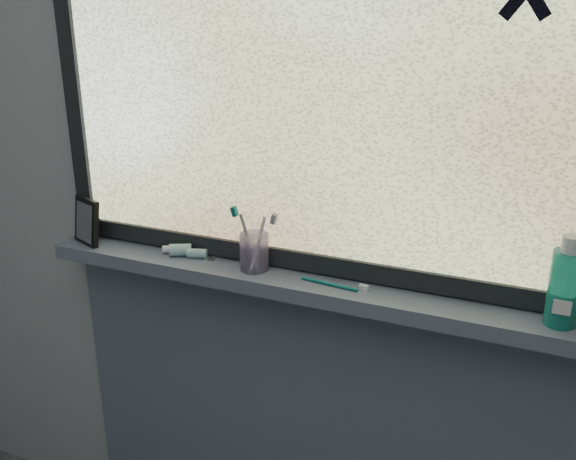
# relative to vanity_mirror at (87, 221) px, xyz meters

# --- Properties ---
(wall_back) EXTENTS (3.00, 0.01, 2.50)m
(wall_back) POSITION_rel_vanity_mirror_xyz_m (0.73, 0.09, 0.16)
(wall_back) COLOR #9EA3A8
(wall_back) RESTS_ON ground
(windowsill) EXTENTS (1.62, 0.14, 0.04)m
(windowsill) POSITION_rel_vanity_mirror_xyz_m (0.73, 0.01, -0.09)
(windowsill) COLOR slate
(windowsill) RESTS_ON wall_back
(sill_apron) EXTENTS (1.62, 0.02, 0.98)m
(sill_apron) POSITION_rel_vanity_mirror_xyz_m (0.73, 0.07, -0.60)
(sill_apron) COLOR slate
(sill_apron) RESTS_ON floor
(window_pane) EXTENTS (1.50, 0.01, 1.00)m
(window_pane) POSITION_rel_vanity_mirror_xyz_m (0.73, 0.07, 0.44)
(window_pane) COLOR silver
(window_pane) RESTS_ON wall_back
(frame_bottom) EXTENTS (1.60, 0.03, 0.05)m
(frame_bottom) POSITION_rel_vanity_mirror_xyz_m (0.73, 0.06, -0.04)
(frame_bottom) COLOR black
(frame_bottom) RESTS_ON windowsill
(frame_left) EXTENTS (0.05, 0.03, 1.10)m
(frame_left) POSITION_rel_vanity_mirror_xyz_m (-0.05, 0.06, 0.44)
(frame_left) COLOR black
(frame_left) RESTS_ON wall_back
(vanity_mirror) EXTENTS (0.12, 0.09, 0.14)m
(vanity_mirror) POSITION_rel_vanity_mirror_xyz_m (0.00, 0.00, 0.00)
(vanity_mirror) COLOR black
(vanity_mirror) RESTS_ON windowsill
(toothpaste_tube) EXTENTS (0.19, 0.12, 0.03)m
(toothpaste_tube) POSITION_rel_vanity_mirror_xyz_m (0.32, 0.02, -0.05)
(toothpaste_tube) COLOR white
(toothpaste_tube) RESTS_ON windowsill
(toothbrush_cup) EXTENTS (0.08, 0.08, 0.10)m
(toothbrush_cup) POSITION_rel_vanity_mirror_xyz_m (0.53, 0.02, -0.02)
(toothbrush_cup) COLOR #C0ACE3
(toothbrush_cup) RESTS_ON windowsill
(toothbrush_lying) EXTENTS (0.19, 0.04, 0.01)m
(toothbrush_lying) POSITION_rel_vanity_mirror_xyz_m (0.75, 0.00, -0.06)
(toothbrush_lying) COLOR #0B655E
(toothbrush_lying) RESTS_ON windowsill
(mouthwash_bottle) EXTENTS (0.08, 0.08, 0.17)m
(mouthwash_bottle) POSITION_rel_vanity_mirror_xyz_m (1.28, 0.01, 0.04)
(mouthwash_bottle) COLOR #21AF97
(mouthwash_bottle) RESTS_ON windowsill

